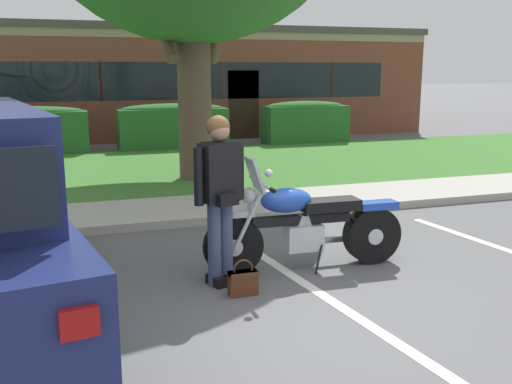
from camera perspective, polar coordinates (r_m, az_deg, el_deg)
The scene contains 13 objects.
ground_plane at distance 5.49m, azimuth 4.63°, elevation -11.05°, with size 140.00×140.00×0.00m, color #565659.
curb_strip at distance 8.28m, azimuth -3.93°, elevation -2.64°, with size 60.00×0.20×0.12m, color #ADA89E.
concrete_walk at distance 9.09m, azimuth -5.30°, elevation -1.48°, with size 60.00×1.50×0.08m, color #ADA89E.
grass_lawn at distance 12.76m, azimuth -9.31°, elevation 2.25°, with size 60.00×6.12×0.06m, color #3D752D.
stall_stripe_0 at distance 5.30m, azimuth -22.73°, elevation -12.80°, with size 0.12×4.40×0.01m, color silver.
stall_stripe_1 at distance 5.76m, azimuth 6.43°, elevation -9.90°, with size 0.12×4.40×0.01m, color silver.
motorcycle at distance 6.35m, azimuth 5.49°, elevation -3.20°, with size 2.24×0.82×1.26m.
rider_person at distance 5.75m, azimuth -3.56°, elevation 0.40°, with size 0.55×0.37×1.70m.
handbag at distance 5.68m, azimuth -1.27°, elevation -8.65°, with size 0.28×0.13×0.36m.
hedge_left at distance 15.74m, azimuth -22.17°, elevation 5.62°, with size 3.32×0.90×1.24m.
hedge_center_left at distance 15.98m, azimuth -8.12°, elevation 6.46°, with size 2.91×0.90×1.24m.
hedge_center_right at distance 17.12m, azimuth 4.82°, elevation 6.90°, with size 2.44×0.90×1.24m.
brick_building at distance 22.62m, azimuth -15.87°, elevation 10.45°, with size 21.50×10.54×3.46m.
Camera 1 is at (-2.03, -4.63, 2.14)m, focal length 40.96 mm.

